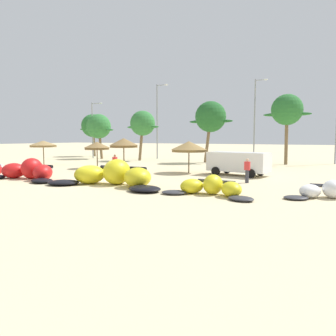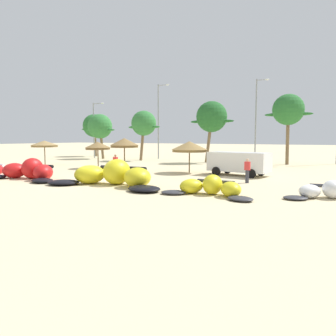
{
  "view_description": "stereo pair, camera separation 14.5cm",
  "coord_description": "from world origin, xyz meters",
  "px_view_note": "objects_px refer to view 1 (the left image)",
  "views": [
    {
      "loc": [
        14.9,
        -16.34,
        2.97
      ],
      "look_at": [
        4.8,
        2.0,
        1.0
      ],
      "focal_mm": 34.43,
      "sensor_mm": 36.0,
      "label": 1
    },
    {
      "loc": [
        15.03,
        -16.27,
        2.97
      ],
      "look_at": [
        4.8,
        2.0,
        1.0
      ],
      "focal_mm": 34.43,
      "sensor_mm": 36.0,
      "label": 2
    }
  ],
  "objects_px": {
    "kite_right_of_center": "(334,192)",
    "person_near_kites": "(115,164)",
    "beach_umbrella_near_palms": "(124,143)",
    "lamppost_west": "(93,127)",
    "kite_left": "(28,171)",
    "lamppost_east_center": "(255,116)",
    "beach_umbrella_near_van": "(43,144)",
    "parked_van": "(237,162)",
    "palm_left": "(99,127)",
    "lamppost_west_center": "(158,118)",
    "person_by_umbrellas": "(247,171)",
    "beach_umbrella_outermost": "(189,147)",
    "palm_center_left": "(211,117)",
    "palm_leftmost": "(93,126)",
    "kite_left_of_center": "(113,176)",
    "kite_center": "(211,187)",
    "palm_left_of_gap": "(143,124)",
    "palm_center_right": "(287,110)",
    "beach_umbrella_middle": "(97,146)"
  },
  "relations": [
    {
      "from": "person_near_kites",
      "to": "kite_left",
      "type": "bearing_deg",
      "value": -121.37
    },
    {
      "from": "kite_left",
      "to": "person_by_umbrellas",
      "type": "distance_m",
      "value": 15.39
    },
    {
      "from": "kite_left",
      "to": "kite_left_of_center",
      "type": "bearing_deg",
      "value": 4.51
    },
    {
      "from": "beach_umbrella_middle",
      "to": "person_by_umbrellas",
      "type": "bearing_deg",
      "value": -11.22
    },
    {
      "from": "palm_leftmost",
      "to": "lamppost_west_center",
      "type": "xyz_separation_m",
      "value": [
        12.38,
        -0.47,
        0.88
      ]
    },
    {
      "from": "parked_van",
      "to": "lamppost_west",
      "type": "xyz_separation_m",
      "value": [
        -24.91,
        11.33,
        3.49
      ]
    },
    {
      "from": "beach_umbrella_outermost",
      "to": "lamppost_west",
      "type": "bearing_deg",
      "value": 151.06
    },
    {
      "from": "palm_center_right",
      "to": "kite_right_of_center",
      "type": "bearing_deg",
      "value": -75.03
    },
    {
      "from": "person_near_kites",
      "to": "lamppost_east_center",
      "type": "relative_size",
      "value": 0.16
    },
    {
      "from": "palm_left",
      "to": "lamppost_west_center",
      "type": "xyz_separation_m",
      "value": [
        7.41,
        3.89,
        1.2
      ]
    },
    {
      "from": "kite_right_of_center",
      "to": "person_near_kites",
      "type": "bearing_deg",
      "value": 167.91
    },
    {
      "from": "beach_umbrella_middle",
      "to": "lamppost_west",
      "type": "bearing_deg",
      "value": 132.84
    },
    {
      "from": "beach_umbrella_near_palms",
      "to": "beach_umbrella_outermost",
      "type": "height_order",
      "value": "beach_umbrella_near_palms"
    },
    {
      "from": "person_by_umbrellas",
      "to": "lamppost_west",
      "type": "height_order",
      "value": "lamppost_west"
    },
    {
      "from": "kite_left",
      "to": "lamppost_west_center",
      "type": "height_order",
      "value": "lamppost_west_center"
    },
    {
      "from": "palm_leftmost",
      "to": "lamppost_west_center",
      "type": "distance_m",
      "value": 12.42
    },
    {
      "from": "palm_left_of_gap",
      "to": "lamppost_west_center",
      "type": "distance_m",
      "value": 4.2
    },
    {
      "from": "palm_leftmost",
      "to": "palm_left",
      "type": "height_order",
      "value": "palm_leftmost"
    },
    {
      "from": "kite_left",
      "to": "lamppost_west_center",
      "type": "distance_m",
      "value": 24.71
    },
    {
      "from": "parked_van",
      "to": "lamppost_east_center",
      "type": "height_order",
      "value": "lamppost_east_center"
    },
    {
      "from": "kite_left_of_center",
      "to": "beach_umbrella_middle",
      "type": "bearing_deg",
      "value": 135.83
    },
    {
      "from": "person_near_kites",
      "to": "palm_left",
      "type": "bearing_deg",
      "value": 134.45
    },
    {
      "from": "beach_umbrella_outermost",
      "to": "person_near_kites",
      "type": "bearing_deg",
      "value": -142.09
    },
    {
      "from": "kite_right_of_center",
      "to": "palm_center_left",
      "type": "height_order",
      "value": "palm_center_left"
    },
    {
      "from": "kite_left_of_center",
      "to": "beach_umbrella_near_van",
      "type": "relative_size",
      "value": 2.9
    },
    {
      "from": "beach_umbrella_near_palms",
      "to": "lamppost_west",
      "type": "relative_size",
      "value": 0.37
    },
    {
      "from": "beach_umbrella_near_palms",
      "to": "lamppost_east_center",
      "type": "bearing_deg",
      "value": 69.37
    },
    {
      "from": "beach_umbrella_near_van",
      "to": "kite_left",
      "type": "bearing_deg",
      "value": -45.21
    },
    {
      "from": "palm_left",
      "to": "palm_center_left",
      "type": "xyz_separation_m",
      "value": [
        16.43,
        0.9,
        0.88
      ]
    },
    {
      "from": "palm_left_of_gap",
      "to": "lamppost_west",
      "type": "relative_size",
      "value": 0.8
    },
    {
      "from": "beach_umbrella_near_van",
      "to": "palm_center_left",
      "type": "xyz_separation_m",
      "value": [
        14.13,
        12.47,
        3.09
      ]
    },
    {
      "from": "kite_left_of_center",
      "to": "beach_umbrella_near_van",
      "type": "height_order",
      "value": "beach_umbrella_near_van"
    },
    {
      "from": "kite_left",
      "to": "palm_center_left",
      "type": "xyz_separation_m",
      "value": [
        5.71,
        20.95,
        4.83
      ]
    },
    {
      "from": "palm_center_right",
      "to": "palm_left",
      "type": "bearing_deg",
      "value": -174.78
    },
    {
      "from": "parked_van",
      "to": "kite_right_of_center",
      "type": "bearing_deg",
      "value": -46.43
    },
    {
      "from": "kite_left",
      "to": "kite_left_of_center",
      "type": "height_order",
      "value": "kite_left_of_center"
    },
    {
      "from": "beach_umbrella_near_van",
      "to": "lamppost_east_center",
      "type": "distance_m",
      "value": 25.43
    },
    {
      "from": "kite_center",
      "to": "person_near_kites",
      "type": "height_order",
      "value": "person_near_kites"
    },
    {
      "from": "kite_left",
      "to": "parked_van",
      "type": "height_order",
      "value": "parked_van"
    },
    {
      "from": "beach_umbrella_outermost",
      "to": "palm_leftmost",
      "type": "height_order",
      "value": "palm_leftmost"
    },
    {
      "from": "kite_left",
      "to": "lamppost_east_center",
      "type": "height_order",
      "value": "lamppost_east_center"
    },
    {
      "from": "lamppost_east_center",
      "to": "parked_van",
      "type": "bearing_deg",
      "value": -80.8
    },
    {
      "from": "person_by_umbrellas",
      "to": "lamppost_west_center",
      "type": "relative_size",
      "value": 0.16
    },
    {
      "from": "kite_center",
      "to": "lamppost_east_center",
      "type": "height_order",
      "value": "lamppost_east_center"
    },
    {
      "from": "beach_umbrella_middle",
      "to": "palm_leftmost",
      "type": "relative_size",
      "value": 0.38
    },
    {
      "from": "beach_umbrella_near_van",
      "to": "beach_umbrella_outermost",
      "type": "xyz_separation_m",
      "value": [
        16.74,
        0.94,
        -0.09
      ]
    },
    {
      "from": "palm_center_left",
      "to": "palm_center_right",
      "type": "bearing_deg",
      "value": 9.21
    },
    {
      "from": "beach_umbrella_outermost",
      "to": "palm_center_right",
      "type": "height_order",
      "value": "palm_center_right"
    },
    {
      "from": "kite_left",
      "to": "palm_center_right",
      "type": "xyz_separation_m",
      "value": [
        14.1,
        22.32,
        5.39
      ]
    },
    {
      "from": "palm_center_right",
      "to": "lamppost_west_center",
      "type": "relative_size",
      "value": 0.75
    }
  ]
}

